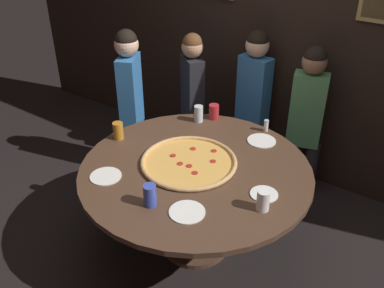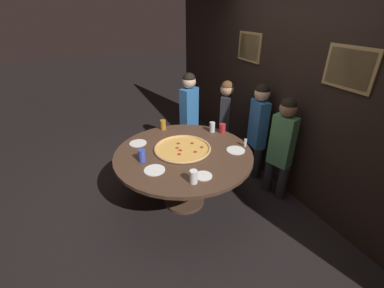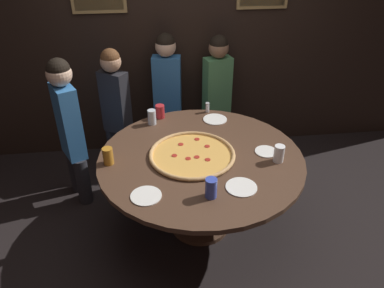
# 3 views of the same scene
# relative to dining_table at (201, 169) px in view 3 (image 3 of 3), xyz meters

# --- Properties ---
(ground_plane) EXTENTS (24.00, 24.00, 0.00)m
(ground_plane) POSITION_rel_dining_table_xyz_m (0.00, 0.00, -0.62)
(ground_plane) COLOR black
(back_wall) EXTENTS (6.40, 0.08, 2.60)m
(back_wall) POSITION_rel_dining_table_xyz_m (0.00, 1.42, 0.69)
(back_wall) COLOR black
(back_wall) RESTS_ON ground_plane
(dining_table) EXTENTS (1.63, 1.63, 0.74)m
(dining_table) POSITION_rel_dining_table_xyz_m (0.00, 0.00, 0.00)
(dining_table) COLOR #4C3323
(dining_table) RESTS_ON ground_plane
(giant_pizza) EXTENTS (0.69, 0.69, 0.03)m
(giant_pizza) POSITION_rel_dining_table_xyz_m (-0.07, 0.02, 0.14)
(giant_pizza) COLOR #E5A84C
(giant_pizza) RESTS_ON dining_table
(drink_cup_by_shaker) EXTENTS (0.08, 0.08, 0.14)m
(drink_cup_by_shaker) POSITION_rel_dining_table_xyz_m (0.59, -0.14, 0.19)
(drink_cup_by_shaker) COLOR white
(drink_cup_by_shaker) RESTS_ON dining_table
(drink_cup_centre_back) EXTENTS (0.08, 0.08, 0.14)m
(drink_cup_centre_back) POSITION_rel_dining_table_xyz_m (-0.72, -0.01, 0.19)
(drink_cup_centre_back) COLOR #BC7A23
(drink_cup_centre_back) RESTS_ON dining_table
(drink_cup_front_edge) EXTENTS (0.07, 0.07, 0.14)m
(drink_cup_front_edge) POSITION_rel_dining_table_xyz_m (-0.37, 0.58, 0.19)
(drink_cup_front_edge) COLOR silver
(drink_cup_front_edge) RESTS_ON dining_table
(drink_cup_far_right) EXTENTS (0.08, 0.08, 0.13)m
(drink_cup_far_right) POSITION_rel_dining_table_xyz_m (-0.29, 0.69, 0.19)
(drink_cup_far_right) COLOR #B22328
(drink_cup_far_right) RESTS_ON dining_table
(drink_cup_near_right) EXTENTS (0.08, 0.08, 0.15)m
(drink_cup_near_right) POSITION_rel_dining_table_xyz_m (-0.00, -0.49, 0.20)
(drink_cup_near_right) COLOR #384CB7
(drink_cup_near_right) RESTS_ON dining_table
(white_plate_left_side) EXTENTS (0.22, 0.22, 0.01)m
(white_plate_left_side) POSITION_rel_dining_table_xyz_m (-0.44, -0.44, 0.13)
(white_plate_left_side) COLOR white
(white_plate_left_side) RESTS_ON dining_table
(white_plate_far_back) EXTENTS (0.22, 0.22, 0.01)m
(white_plate_far_back) POSITION_rel_dining_table_xyz_m (0.21, 0.59, 0.13)
(white_plate_far_back) COLOR white
(white_plate_far_back) RESTS_ON dining_table
(white_plate_beside_cup) EXTENTS (0.22, 0.22, 0.01)m
(white_plate_beside_cup) POSITION_rel_dining_table_xyz_m (0.23, -0.42, 0.13)
(white_plate_beside_cup) COLOR white
(white_plate_beside_cup) RESTS_ON dining_table
(white_plate_right_side) EXTENTS (0.18, 0.18, 0.01)m
(white_plate_right_side) POSITION_rel_dining_table_xyz_m (0.53, 0.00, 0.13)
(white_plate_right_side) COLOR white
(white_plate_right_side) RESTS_ON dining_table
(condiment_shaker) EXTENTS (0.04, 0.04, 0.10)m
(condiment_shaker) POSITION_rel_dining_table_xyz_m (0.17, 0.75, 0.17)
(condiment_shaker) COLOR silver
(condiment_shaker) RESTS_ON dining_table
(diner_far_right) EXTENTS (0.34, 0.29, 1.32)m
(diner_far_right) POSITION_rel_dining_table_xyz_m (-0.72, 0.99, 0.13)
(diner_far_right) COLOR #232328
(diner_far_right) RESTS_ON ground_plane
(diner_side_left) EXTENTS (0.27, 0.37, 1.40)m
(diner_side_left) POSITION_rel_dining_table_xyz_m (-1.10, 0.55, 0.18)
(diner_side_left) COLOR #232328
(diner_side_left) RESTS_ON ground_plane
(diner_side_right) EXTENTS (0.36, 0.21, 1.38)m
(diner_side_right) POSITION_rel_dining_table_xyz_m (-0.19, 1.21, 0.17)
(diner_side_right) COLOR #232328
(diner_side_right) RESTS_ON ground_plane
(diner_centre_back) EXTENTS (0.36, 0.22, 1.36)m
(diner_centre_back) POSITION_rel_dining_table_xyz_m (0.34, 1.18, 0.15)
(diner_centre_back) COLOR #232328
(diner_centre_back) RESTS_ON ground_plane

